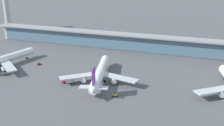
% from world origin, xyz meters
% --- Properties ---
extents(ground_plane, '(1200.00, 1200.00, 0.00)m').
position_xyz_m(ground_plane, '(0.00, 0.00, 0.00)').
color(ground_plane, '#515154').
extents(airliner_left_stand, '(49.87, 65.77, 17.64)m').
position_xyz_m(airliner_left_stand, '(-81.85, -2.40, 5.56)').
color(airliner_left_stand, white).
rests_on(airliner_left_stand, ground).
extents(airliner_centre_stand, '(49.48, 65.45, 17.64)m').
position_xyz_m(airliner_centre_stand, '(-3.09, -2.14, 5.56)').
color(airliner_centre_stand, white).
rests_on(airliner_centre_stand, ground).
extents(service_truck_near_nose_red, '(7.65, 4.12, 3.10)m').
position_xyz_m(service_truck_near_nose_red, '(-20.80, -12.09, 1.69)').
color(service_truck_near_nose_red, '#B21E1E').
rests_on(service_truck_near_nose_red, ground).
extents(service_truck_under_wing_red, '(2.66, 3.29, 2.05)m').
position_xyz_m(service_truck_under_wing_red, '(-58.85, 11.22, 0.87)').
color(service_truck_under_wing_red, '#B21E1E').
rests_on(service_truck_under_wing_red, ground).
extents(service_truck_by_tail_yellow, '(3.17, 2.30, 2.05)m').
position_xyz_m(service_truck_by_tail_yellow, '(13.42, -20.18, 0.87)').
color(service_truck_by_tail_yellow, yellow).
rests_on(service_truck_by_tail_yellow, ground).
extents(terminal_building, '(284.68, 12.80, 15.20)m').
position_xyz_m(terminal_building, '(0.00, 73.18, 7.87)').
color(terminal_building, '#B2ADA3').
rests_on(terminal_building, ground).
extents(control_tower, '(12.00, 12.00, 57.60)m').
position_xyz_m(control_tower, '(-166.68, 107.73, 31.56)').
color(control_tower, '#B2ADA3').
rests_on(control_tower, ground).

